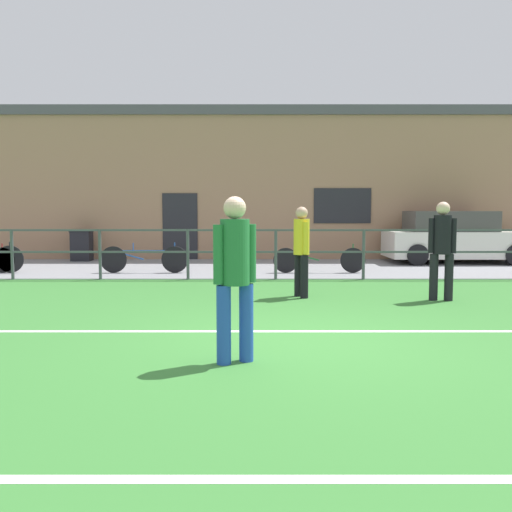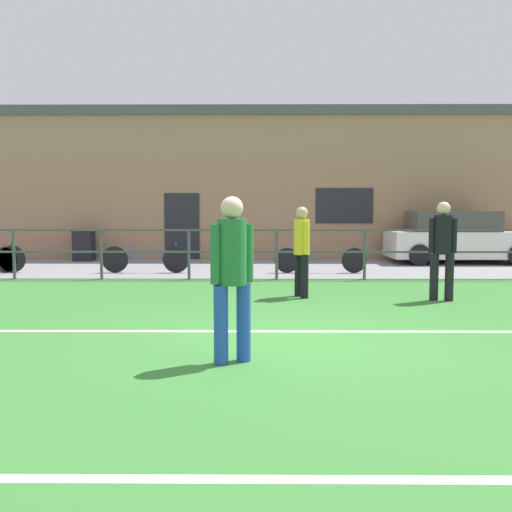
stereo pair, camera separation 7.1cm
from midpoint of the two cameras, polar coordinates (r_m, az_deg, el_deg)
ground at (r=6.89m, az=3.89°, el=-8.85°), size 60.00×44.00×0.04m
field_line_touchline at (r=7.43m, az=3.63°, el=-7.66°), size 36.00×0.11×0.00m
field_line_hash at (r=3.60m, az=7.49°, el=-21.63°), size 36.00×0.11×0.00m
pavement_strip at (r=15.27m, az=1.97°, el=-1.20°), size 48.00×5.00×0.02m
perimeter_fence at (r=12.72m, az=2.28°, el=0.93°), size 36.07×0.07×1.15m
clubhouse_facade at (r=18.90m, az=1.68°, el=7.28°), size 28.00×2.56×4.83m
player_goalkeeper at (r=10.28m, az=18.65°, el=1.09°), size 0.47×0.30×1.73m
player_striker at (r=10.17m, az=4.87°, el=1.01°), size 0.29×0.43×1.65m
player_winger at (r=5.79m, az=-2.09°, el=-1.34°), size 0.44×0.30×1.73m
parked_car_red at (r=17.56m, az=19.85°, el=1.71°), size 4.07×1.87×1.52m
bicycle_parked_1 at (r=14.22m, az=-11.06°, el=-0.29°), size 2.19×0.04×0.76m
bicycle_parked_4 at (r=14.02m, az=6.71°, el=-0.38°), size 2.30×0.04×0.72m
trash_bin_0 at (r=17.98m, az=-17.01°, el=1.09°), size 0.61×0.52×0.96m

